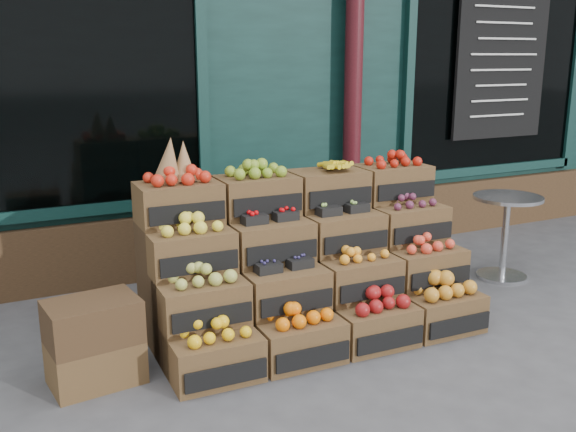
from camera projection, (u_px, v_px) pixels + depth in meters
name	position (u px, v px, depth m)	size (l,w,h in m)	color
ground	(358.00, 351.00, 4.52)	(60.00, 60.00, 0.00)	#424245
shop_facade	(152.00, 26.00, 8.38)	(12.00, 6.24, 4.80)	black
crate_display	(306.00, 270.00, 4.82)	(2.41, 1.22, 1.49)	#523A20
spare_crates	(94.00, 342.00, 4.02)	(0.59, 0.44, 0.55)	#523A20
bistro_table	(506.00, 227.00, 5.90)	(0.62, 0.62, 0.79)	#BABEC2
shopkeeper	(10.00, 165.00, 5.69)	(0.79, 0.52, 2.17)	#195A30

